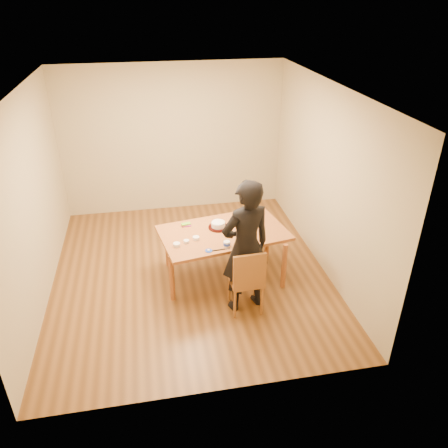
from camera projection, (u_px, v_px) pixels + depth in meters
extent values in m
cube|color=#5A3716|center=(190.00, 272.00, 6.59)|extent=(4.00, 4.50, 0.00)
cube|color=silver|center=(182.00, 89.00, 5.30)|extent=(4.00, 4.50, 0.00)
cube|color=tan|center=(173.00, 140.00, 7.88)|extent=(4.00, 0.00, 2.70)
cube|color=tan|center=(32.00, 202.00, 5.62)|extent=(0.00, 4.50, 2.70)
cube|color=tan|center=(325.00, 180.00, 6.27)|extent=(0.00, 4.50, 2.70)
cube|color=brown|center=(223.00, 233.00, 6.16)|extent=(1.90, 1.32, 0.04)
cube|color=brown|center=(246.00, 280.00, 5.65)|extent=(0.44, 0.44, 0.04)
cylinder|color=#B9120C|center=(218.00, 227.00, 6.24)|extent=(0.29, 0.29, 0.02)
cylinder|color=white|center=(218.00, 225.00, 6.22)|extent=(0.20, 0.20, 0.06)
ellipsoid|color=white|center=(218.00, 222.00, 6.20)|extent=(0.19, 0.19, 0.03)
cylinder|color=white|center=(227.00, 244.00, 5.78)|extent=(0.09, 0.09, 0.08)
cylinder|color=#1B3BAF|center=(209.00, 251.00, 5.70)|extent=(0.10, 0.10, 0.01)
ellipsoid|color=white|center=(209.00, 250.00, 5.69)|extent=(0.04, 0.04, 0.02)
cylinder|color=white|center=(177.00, 245.00, 5.80)|extent=(0.09, 0.09, 0.04)
cylinder|color=white|center=(196.00, 238.00, 5.95)|extent=(0.09, 0.09, 0.04)
cylinder|color=white|center=(186.00, 241.00, 5.88)|extent=(0.08, 0.08, 0.04)
cube|color=#EF38C5|center=(186.00, 225.00, 6.29)|extent=(0.13, 0.07, 0.02)
cube|color=green|center=(186.00, 224.00, 6.28)|extent=(0.14, 0.09, 0.02)
cube|color=black|center=(219.00, 250.00, 5.71)|extent=(0.17, 0.03, 0.01)
imported|color=black|center=(246.00, 247.00, 5.47)|extent=(0.76, 0.60, 1.83)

